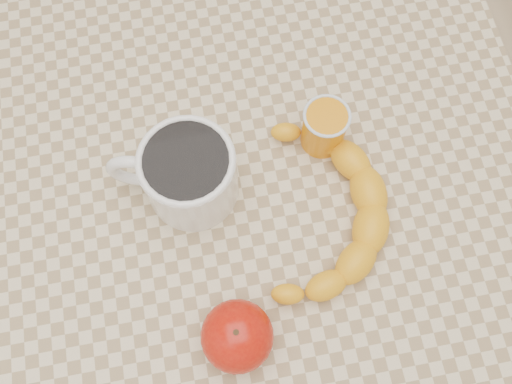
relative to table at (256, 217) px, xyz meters
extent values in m
plane|color=tan|center=(0.00, 0.00, -0.66)|extent=(3.00, 3.00, 0.00)
cube|color=beige|center=(0.00, 0.00, 0.07)|extent=(0.80, 0.80, 0.04)
cube|color=brown|center=(0.00, 0.00, 0.02)|extent=(0.74, 0.74, 0.06)
cylinder|color=brown|center=(-0.35, 0.35, -0.31)|extent=(0.05, 0.05, 0.71)
cylinder|color=brown|center=(0.35, 0.35, -0.31)|extent=(0.05, 0.05, 0.71)
cylinder|color=white|center=(-0.08, 0.03, 0.13)|extent=(0.15, 0.15, 0.10)
cylinder|color=black|center=(-0.08, 0.03, 0.18)|extent=(0.10, 0.10, 0.01)
torus|color=white|center=(-0.08, 0.03, 0.18)|extent=(0.12, 0.12, 0.01)
torus|color=white|center=(-0.14, 0.04, 0.13)|extent=(0.08, 0.03, 0.08)
cylinder|color=orange|center=(0.10, 0.07, 0.12)|extent=(0.06, 0.06, 0.07)
torus|color=silver|center=(0.10, 0.07, 0.16)|extent=(0.06, 0.06, 0.00)
ellipsoid|color=#9E0A05|center=(-0.06, -0.18, 0.12)|extent=(0.09, 0.09, 0.08)
cylinder|color=#382311|center=(-0.06, -0.18, 0.16)|extent=(0.01, 0.01, 0.01)
camera|label=1|loc=(-0.05, -0.25, 0.79)|focal=40.00mm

